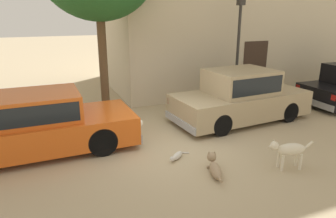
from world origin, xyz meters
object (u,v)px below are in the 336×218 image
(parked_sedan_nearest, at_px, (36,124))
(stray_dog_spotted, at_px, (214,167))
(stray_cat, at_px, (177,156))
(stray_dog_tan, at_px, (288,150))
(street_lamp, at_px, (239,37))
(parked_sedan_second, at_px, (240,96))

(parked_sedan_nearest, height_order, stray_dog_spotted, parked_sedan_nearest)
(parked_sedan_nearest, xyz_separation_m, stray_cat, (2.85, -1.62, -0.63))
(stray_dog_spotted, relative_size, stray_cat, 1.74)
(stray_dog_tan, bearing_deg, street_lamp, -97.38)
(stray_dog_tan, xyz_separation_m, stray_cat, (-1.97, 1.28, -0.35))
(parked_sedan_nearest, bearing_deg, parked_sedan_second, -0.07)
(parked_sedan_second, xyz_separation_m, stray_cat, (-2.83, -1.69, -0.69))
(parked_sedan_nearest, xyz_separation_m, stray_dog_spotted, (3.31, -2.48, -0.56))
(parked_sedan_second, distance_m, stray_dog_tan, 3.10)
(stray_dog_tan, relative_size, stray_cat, 1.63)
(stray_dog_tan, distance_m, stray_cat, 2.38)
(parked_sedan_nearest, xyz_separation_m, parked_sedan_second, (5.68, 0.07, 0.06))
(stray_dog_tan, xyz_separation_m, street_lamp, (1.83, 4.65, 1.93))
(parked_sedan_second, bearing_deg, stray_dog_spotted, -137.02)
(stray_dog_spotted, relative_size, stray_dog_tan, 1.06)
(parked_sedan_second, height_order, stray_dog_spotted, parked_sedan_second)
(stray_cat, bearing_deg, stray_dog_spotted, 80.23)
(stray_dog_spotted, distance_m, stray_cat, 0.98)
(stray_dog_spotted, height_order, street_lamp, street_lamp)
(parked_sedan_nearest, distance_m, stray_dog_tan, 5.64)
(stray_dog_spotted, distance_m, stray_dog_tan, 1.60)
(stray_cat, bearing_deg, parked_sedan_second, 173.20)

